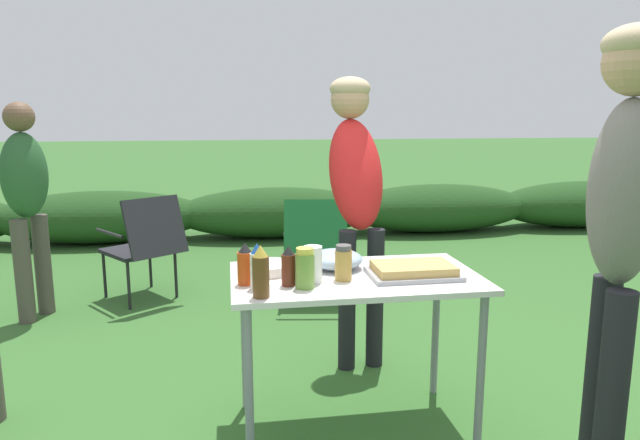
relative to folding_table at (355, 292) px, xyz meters
name	(u,v)px	position (x,y,z in m)	size (l,w,h in m)	color
ground_plane	(354,427)	(0.00, 0.00, -0.66)	(60.00, 60.00, 0.00)	#336028
shrub_hedge	(276,212)	(0.00, 4.29, -0.37)	(14.40, 0.90, 0.59)	#1E4219
folding_table	(355,292)	(0.00, 0.00, 0.00)	(1.10, 0.64, 0.74)	silver
food_tray	(413,270)	(0.25, -0.06, 0.10)	(0.39, 0.26, 0.06)	#9E9EA3
plate_stack	(268,268)	(-0.38, 0.10, 0.10)	(0.22, 0.22, 0.04)	white
mixing_bowl	(336,259)	(-0.07, 0.12, 0.12)	(0.25, 0.25, 0.09)	#99B2CC
paper_cup_stack	(313,264)	(-0.20, -0.08, 0.16)	(0.08, 0.08, 0.16)	white
relish_jar	(305,268)	(-0.25, -0.15, 0.16)	(0.08, 0.08, 0.17)	olive
hot_sauce_bottle	(245,265)	(-0.49, -0.06, 0.16)	(0.07, 0.07, 0.18)	#CC4214
mayo_bottle	(257,267)	(-0.44, -0.13, 0.17)	(0.06, 0.06, 0.19)	silver
spice_jar	(343,263)	(-0.07, -0.07, 0.15)	(0.07, 0.07, 0.15)	#B2893D
bbq_sauce_bottle	(288,267)	(-0.31, -0.11, 0.16)	(0.06, 0.06, 0.17)	#562314
beer_bottle	(261,272)	(-0.43, -0.24, 0.18)	(0.07, 0.07, 0.21)	brown
standing_person_in_navy_coat	(355,180)	(0.17, 0.77, 0.41)	(0.35, 0.48, 1.66)	black
standing_person_in_olive_jacket	(26,192)	(-1.94, 1.80, 0.25)	(0.38, 0.43, 1.53)	#4C473D
standing_person_in_dark_puffer	(623,207)	(0.85, -0.57, 0.45)	(0.35, 0.40, 1.75)	black
camp_chair_green_behind_table	(145,243)	(-1.20, 2.06, -0.20)	(0.72, 0.75, 0.83)	#232328
camp_chair_near_hedge	(316,244)	(0.09, 1.79, -0.20)	(0.55, 0.65, 0.83)	#19602D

